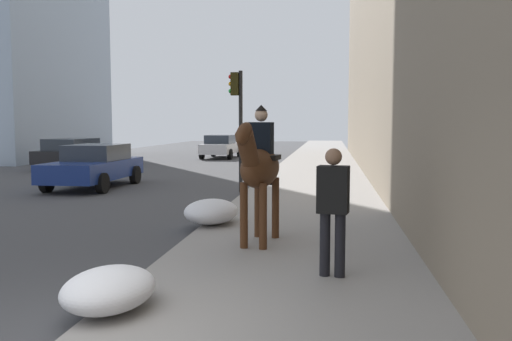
{
  "coord_description": "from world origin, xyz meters",
  "views": [
    {
      "loc": [
        -4.32,
        -2.52,
        2.14
      ],
      "look_at": [
        4.0,
        -1.37,
        1.4
      ],
      "focal_mm": 37.45,
      "sensor_mm": 36.0,
      "label": 1
    }
  ],
  "objects_px": {
    "car_near_lane": "(221,146)",
    "traffic_light_near_curb": "(238,111)",
    "mounted_horse_near": "(259,166)",
    "car_far_lane": "(74,153)",
    "car_mid_lane": "(95,166)",
    "pedestrian_greeting": "(333,203)"
  },
  "relations": [
    {
      "from": "car_far_lane",
      "to": "mounted_horse_near",
      "type": "bearing_deg",
      "value": -141.49
    },
    {
      "from": "pedestrian_greeting",
      "to": "car_mid_lane",
      "type": "xyz_separation_m",
      "value": [
        9.86,
        7.85,
        -0.35
      ]
    },
    {
      "from": "car_far_lane",
      "to": "traffic_light_near_curb",
      "type": "relative_size",
      "value": 1.19
    },
    {
      "from": "pedestrian_greeting",
      "to": "mounted_horse_near",
      "type": "bearing_deg",
      "value": 44.08
    },
    {
      "from": "pedestrian_greeting",
      "to": "car_far_lane",
      "type": "bearing_deg",
      "value": 45.47
    },
    {
      "from": "mounted_horse_near",
      "to": "car_far_lane",
      "type": "bearing_deg",
      "value": -137.12
    },
    {
      "from": "mounted_horse_near",
      "to": "car_near_lane",
      "type": "distance_m",
      "value": 24.43
    },
    {
      "from": "mounted_horse_near",
      "to": "car_mid_lane",
      "type": "xyz_separation_m",
      "value": [
        8.08,
        6.63,
        -0.69
      ]
    },
    {
      "from": "car_near_lane",
      "to": "car_mid_lane",
      "type": "xyz_separation_m",
      "value": [
        -15.7,
        1.08,
        0.0
      ]
    },
    {
      "from": "mounted_horse_near",
      "to": "car_near_lane",
      "type": "height_order",
      "value": "mounted_horse_near"
    },
    {
      "from": "pedestrian_greeting",
      "to": "car_far_lane",
      "type": "distance_m",
      "value": 20.84
    },
    {
      "from": "mounted_horse_near",
      "to": "car_near_lane",
      "type": "bearing_deg",
      "value": -159.79
    },
    {
      "from": "pedestrian_greeting",
      "to": "traffic_light_near_curb",
      "type": "bearing_deg",
      "value": 26.98
    },
    {
      "from": "pedestrian_greeting",
      "to": "car_near_lane",
      "type": "bearing_deg",
      "value": 24.65
    },
    {
      "from": "car_mid_lane",
      "to": "car_far_lane",
      "type": "bearing_deg",
      "value": -148.47
    },
    {
      "from": "mounted_horse_near",
      "to": "traffic_light_near_curb",
      "type": "bearing_deg",
      "value": -160.47
    },
    {
      "from": "car_mid_lane",
      "to": "car_far_lane",
      "type": "relative_size",
      "value": 0.99
    },
    {
      "from": "car_near_lane",
      "to": "traffic_light_near_curb",
      "type": "relative_size",
      "value": 1.21
    },
    {
      "from": "car_near_lane",
      "to": "traffic_light_near_curb",
      "type": "bearing_deg",
      "value": -164.61
    },
    {
      "from": "car_near_lane",
      "to": "traffic_light_near_curb",
      "type": "height_order",
      "value": "traffic_light_near_curb"
    },
    {
      "from": "car_near_lane",
      "to": "car_far_lane",
      "type": "relative_size",
      "value": 1.01
    },
    {
      "from": "car_near_lane",
      "to": "traffic_light_near_curb",
      "type": "distance_m",
      "value": 16.77
    }
  ]
}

